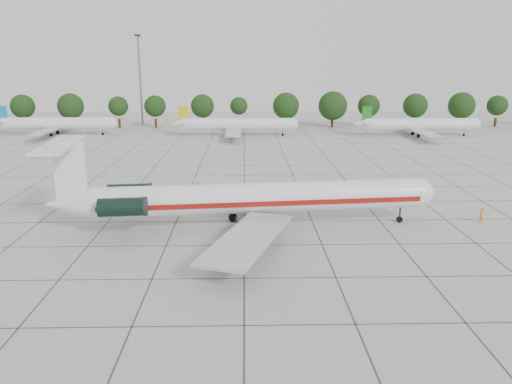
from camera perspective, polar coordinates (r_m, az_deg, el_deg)
ground at (r=58.91m, az=-1.35°, el=-3.33°), size 260.00×260.00×0.00m
apron_joints at (r=73.31m, az=-1.34°, el=0.33°), size 170.00×170.00×0.02m
main_airliner at (r=55.24m, az=-1.81°, el=-0.69°), size 43.27×33.89×10.15m
ground_crew at (r=63.78m, az=24.34°, el=-2.41°), size 0.79×0.74×1.81m
bg_airliner_b at (r=136.35m, az=-21.83°, el=7.26°), size 28.24×27.20×7.40m
bg_airliner_c at (r=125.12m, az=-2.18°, el=7.72°), size 28.24×27.20×7.40m
bg_airliner_d at (r=131.30m, az=18.18°, el=7.33°), size 28.24×27.20×7.40m
tree_line at (r=142.01m, az=-6.14°, el=9.74°), size 249.86×8.44×10.22m
floodlight_mast at (r=151.07m, az=-13.13°, el=12.90°), size 1.60×1.60×25.45m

